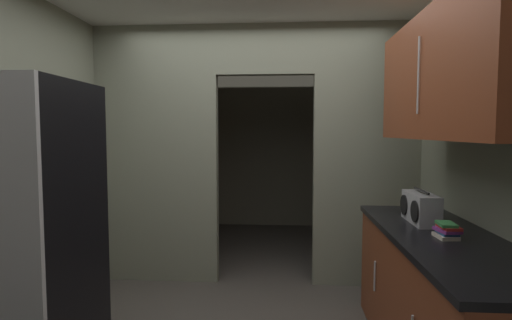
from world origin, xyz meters
name	(u,v)px	position (x,y,z in m)	size (l,w,h in m)	color
kitchen_partition	(251,148)	(-0.03, 1.39, 1.35)	(3.19, 0.12, 2.55)	gray
adjoining_room_shell	(264,148)	(0.00, 3.15, 1.28)	(3.19, 2.59, 2.55)	gray
refrigerator	(13,245)	(-1.19, -0.52, 0.89)	(0.77, 0.73, 1.79)	black
lower_cabinet_run	(442,306)	(1.27, -0.10, 0.44)	(0.65, 1.97, 0.88)	brown
upper_cabinet_counterside	(450,75)	(1.27, -0.10, 1.85)	(0.36, 1.78, 0.76)	brown
boombox	(420,208)	(1.24, 0.24, 0.99)	(0.16, 0.41, 0.23)	#B2B2B7
book_stack	(447,231)	(1.26, -0.17, 0.93)	(0.13, 0.17, 0.09)	beige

